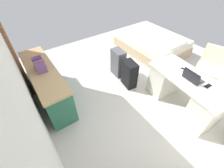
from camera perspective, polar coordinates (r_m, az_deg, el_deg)
ground_plane at (r=3.75m, az=10.16°, el=0.75°), size 5.54×5.54×0.00m
wall_back at (r=2.22m, az=-32.69°, el=2.79°), size 4.03×0.10×2.57m
door_wooden at (r=3.64m, az=-33.70°, el=12.06°), size 0.88×0.05×2.04m
desk at (r=3.23m, az=25.10°, el=-2.61°), size 1.49×0.79×0.73m
office_chair at (r=3.94m, az=31.77°, el=4.28°), size 0.58×0.58×0.94m
credenza at (r=3.35m, az=-22.95°, el=-0.08°), size 1.80×0.48×0.74m
bed at (r=4.91m, az=14.47°, el=14.44°), size 1.92×1.42×0.58m
suitcase_black at (r=3.45m, az=6.47°, el=3.64°), size 0.39×0.27×0.62m
suitcase_spare_grey at (r=3.74m, az=2.26°, el=7.87°), size 0.37×0.24×0.66m
laptop at (r=2.95m, az=27.61°, el=2.09°), size 0.33×0.25×0.21m
computer_mouse at (r=3.10m, az=24.32°, el=4.61°), size 0.07×0.11×0.03m
cell_phone_near_laptop at (r=2.98m, az=32.04°, el=-0.61°), size 0.07×0.14×0.01m
cell_phone_by_mouse at (r=3.14m, az=24.45°, el=4.90°), size 0.07×0.14×0.01m
book_row at (r=3.07m, az=-25.33°, el=6.44°), size 0.27×0.17×0.24m
figurine_small at (r=3.37m, az=-26.49°, el=8.20°), size 0.08×0.08×0.11m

